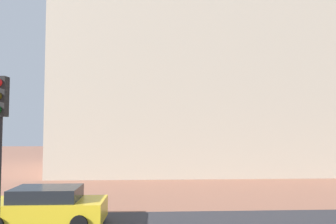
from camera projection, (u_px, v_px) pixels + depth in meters
landmark_building at (201, 73)px, 31.12m from camera, size 25.88×15.01×34.47m
car_yellow at (46, 207)px, 12.15m from camera, size 4.46×2.07×1.48m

